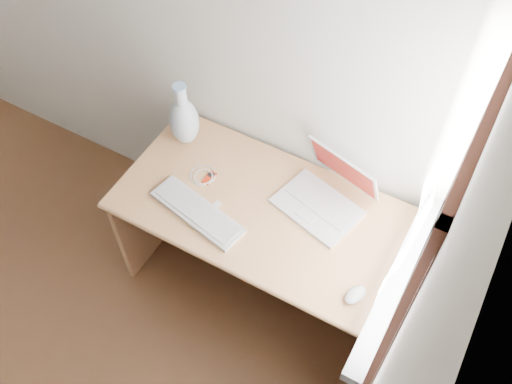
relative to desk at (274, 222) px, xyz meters
The scene contains 9 objects.
window 1.03m from the desk, 13.24° to the right, with size 0.11×0.99×1.10m.
desk is the anchor object (origin of this frame).
laptop 0.34m from the desk, 22.83° to the left, with size 0.42×0.39×0.25m.
external_keyboard 0.43m from the desk, 135.91° to the right, with size 0.49×0.24×0.02m.
mouse 0.64m from the desk, 29.01° to the right, with size 0.06×0.11×0.04m, color silver.
ipod 0.39m from the desk, 169.90° to the right, with size 0.04×0.08×0.01m.
cable_coil 0.42m from the desk, behind, with size 0.13×0.13×0.01m, color silver.
remote 0.36m from the desk, 137.93° to the right, with size 0.03×0.08×0.01m, color silver.
vase 0.66m from the desk, behind, with size 0.14×0.14×0.37m.
Camera 1 is at (1.71, 0.06, 2.86)m, focal length 40.00 mm.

